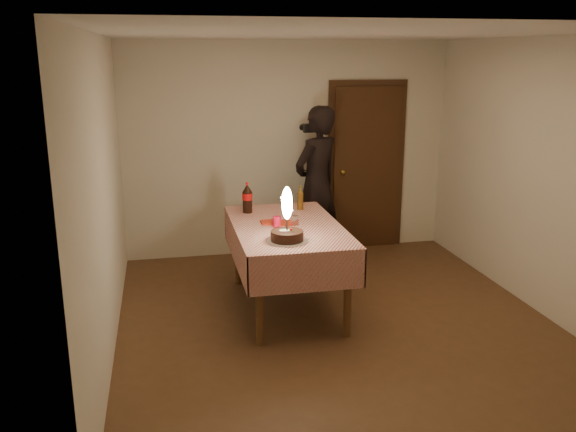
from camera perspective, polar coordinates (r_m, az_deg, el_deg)
The scene contains 11 objects.
ground at distance 5.78m, azimuth 4.67°, elevation -10.05°, with size 4.00×4.50×0.01m, color brown.
room_shell at distance 5.38m, azimuth 5.16°, elevation 6.51°, with size 4.04×4.54×2.62m.
dining_table at distance 5.87m, azimuth -0.10°, elevation -1.90°, with size 1.02×1.72×0.85m.
birthday_cake at distance 5.31m, azimuth -0.09°, elevation -1.17°, with size 0.36×0.36×0.49m.
red_plate at distance 5.90m, azimuth -0.10°, elevation -0.64°, with size 0.22×0.22×0.01m, color red.
red_cup at distance 5.77m, azimuth -1.05°, elevation -0.53°, with size 0.08×0.08×0.10m, color red.
clear_cup at distance 5.83m, azimuth 0.64°, elevation -0.41°, with size 0.07×0.07×0.09m, color white.
napkin_stack at distance 5.90m, azimuth -1.81°, elevation -0.60°, with size 0.15×0.15×0.02m, color #A22612.
cola_bottle at distance 6.27m, azimuth -3.82°, elevation 1.68°, with size 0.10×0.10×0.32m.
amber_bottle_right at distance 6.39m, azimuth 1.16°, elevation 1.64°, with size 0.06×0.06×0.25m.
photographer at distance 7.25m, azimuth 2.69°, elevation 2.97°, with size 0.81×0.75×1.86m.
Camera 1 is at (-1.52, -5.01, 2.45)m, focal length 38.00 mm.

